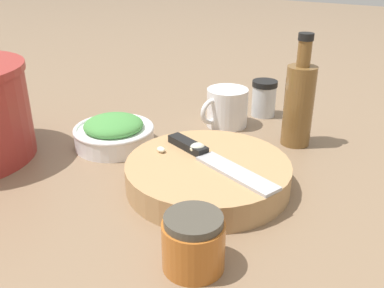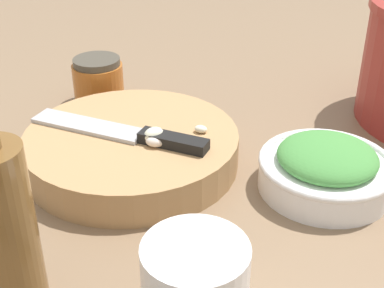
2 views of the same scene
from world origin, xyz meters
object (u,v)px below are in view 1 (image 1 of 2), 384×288
coffee_mug (226,107)px  oil_bottle (299,102)px  garlic_cloves (194,148)px  chef_knife (211,158)px  spice_jar (264,98)px  honey_jar (193,242)px  herb_bowl (114,133)px  cutting_board (208,174)px

coffee_mug → oil_bottle: (-0.01, -0.16, 0.04)m
oil_bottle → garlic_cloves: bearing=155.3°
chef_knife → coffee_mug: (0.23, 0.10, -0.01)m
spice_jar → oil_bottle: (-0.11, -0.12, 0.04)m
spice_jar → chef_knife: bearing=-170.4°
garlic_cloves → honey_jar: size_ratio=1.03×
spice_jar → herb_bowl: bearing=150.4°
coffee_mug → honey_jar: coffee_mug is taller
garlic_cloves → spice_jar: size_ratio=0.97×
cutting_board → chef_knife: 0.03m
chef_knife → spice_jar: spice_jar is taller
cutting_board → oil_bottle: bearing=-14.5°
chef_knife → herb_bowl: (0.03, 0.23, -0.02)m
garlic_cloves → oil_bottle: size_ratio=0.37×
garlic_cloves → herb_bowl: size_ratio=0.51×
cutting_board → herb_bowl: size_ratio=1.70×
chef_knife → oil_bottle: 0.23m
oil_bottle → coffee_mug: bearing=86.2°
garlic_cloves → honey_jar: honey_jar is taller
garlic_cloves → spice_jar: (0.32, 0.02, -0.01)m
coffee_mug → spice_jar: bearing=-23.5°
spice_jar → coffee_mug: same height
cutting_board → spice_jar: spice_jar is taller
garlic_cloves → coffee_mug: bearing=14.9°
honey_jar → chef_knife: bearing=24.1°
garlic_cloves → honey_jar: bearing=-147.9°
spice_jar → oil_bottle: 0.16m
cutting_board → spice_jar: (0.34, 0.05, 0.02)m
chef_knife → honey_jar: (-0.18, -0.08, -0.01)m
cutting_board → garlic_cloves: size_ratio=3.35×
cutting_board → garlic_cloves: garlic_cloves is taller
honey_jar → oil_bottle: bearing=3.0°
coffee_mug → garlic_cloves: bearing=-165.1°
herb_bowl → spice_jar: size_ratio=1.90×
chef_knife → garlic_cloves: (0.01, 0.04, 0.00)m
herb_bowl → coffee_mug: 0.25m
oil_bottle → herb_bowl: bearing=124.4°
coffee_mug → chef_knife: bearing=-157.1°
chef_knife → honey_jar: bearing=42.6°
herb_bowl → honey_jar: (-0.21, -0.31, 0.01)m
cutting_board → herb_bowl: bearing=81.5°
honey_jar → oil_bottle: (0.40, 0.02, 0.05)m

